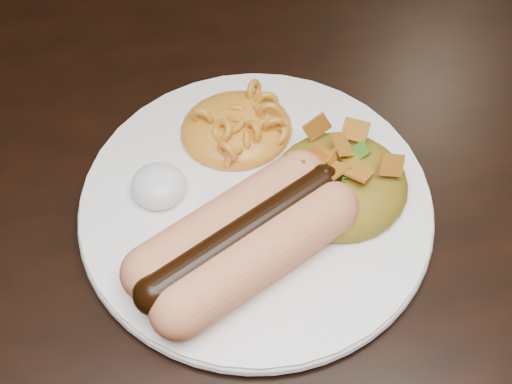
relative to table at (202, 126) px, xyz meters
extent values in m
plane|color=brown|center=(0.00, 0.00, -0.66)|extent=(4.00, 4.00, 0.00)
cube|color=black|center=(0.00, 0.00, 0.07)|extent=(1.60, 0.90, 0.04)
cylinder|color=white|center=(0.02, -0.17, 0.10)|extent=(0.31, 0.31, 0.01)
cylinder|color=#FF9D63|center=(0.00, -0.22, 0.12)|extent=(0.13, 0.09, 0.04)
cylinder|color=#FF9D63|center=(0.00, -0.19, 0.12)|extent=(0.13, 0.09, 0.04)
cylinder|color=black|center=(0.00, -0.21, 0.13)|extent=(0.14, 0.08, 0.03)
ellipsoid|color=yellow|center=(0.02, -0.10, 0.12)|extent=(0.09, 0.08, 0.03)
ellipsoid|color=white|center=(-0.05, -0.15, 0.12)|extent=(0.04, 0.04, 0.02)
ellipsoid|color=#CA5E1A|center=(0.08, -0.17, 0.12)|extent=(0.10, 0.09, 0.04)
camera|label=1|loc=(-0.05, -0.45, 0.53)|focal=50.00mm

